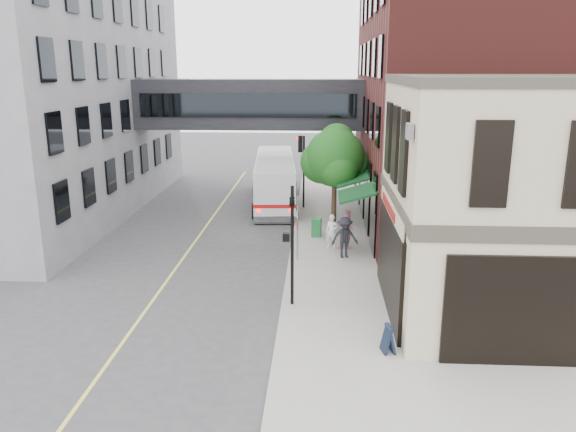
# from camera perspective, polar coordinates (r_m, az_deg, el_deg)

# --- Properties ---
(ground) EXTENTS (120.00, 120.00, 0.00)m
(ground) POSITION_cam_1_polar(r_m,az_deg,el_deg) (19.50, -1.07, -11.64)
(ground) COLOR #38383A
(ground) RESTS_ON ground
(sidewalk_main) EXTENTS (4.00, 60.00, 0.15)m
(sidewalk_main) POSITION_cam_1_polar(r_m,az_deg,el_deg) (32.57, 4.25, -0.53)
(sidewalk_main) COLOR gray
(sidewalk_main) RESTS_ON ground
(corner_building) EXTENTS (10.19, 8.12, 8.45)m
(corner_building) POSITION_cam_1_polar(r_m,az_deg,el_deg) (21.33, 24.12, 1.40)
(corner_building) COLOR #C3B795
(corner_building) RESTS_ON ground
(brick_building) EXTENTS (13.76, 18.00, 14.00)m
(brick_building) POSITION_cam_1_polar(r_m,az_deg,el_deg) (33.58, 18.47, 11.20)
(brick_building) COLOR #4A1917
(brick_building) RESTS_ON ground
(opposite_building) EXTENTS (14.00, 24.00, 14.00)m
(opposite_building) POSITION_cam_1_polar(r_m,az_deg,el_deg) (38.13, -26.05, 10.84)
(opposite_building) COLOR slate
(opposite_building) RESTS_ON ground
(skyway_bridge) EXTENTS (14.00, 3.18, 3.00)m
(skyway_bridge) POSITION_cam_1_polar(r_m,az_deg,el_deg) (35.73, -3.86, 11.30)
(skyway_bridge) COLOR black
(skyway_bridge) RESTS_ON ground
(traffic_signal_near) EXTENTS (0.44, 0.22, 4.60)m
(traffic_signal_near) POSITION_cam_1_polar(r_m,az_deg,el_deg) (20.25, 0.34, -1.54)
(traffic_signal_near) COLOR black
(traffic_signal_near) RESTS_ON sidewalk_main
(traffic_signal_far) EXTENTS (0.53, 0.28, 4.50)m
(traffic_signal_far) POSITION_cam_1_polar(r_m,az_deg,el_deg) (34.83, 1.40, 6.00)
(traffic_signal_far) COLOR black
(traffic_signal_far) RESTS_ON sidewalk_main
(street_sign_pole) EXTENTS (0.08, 0.75, 3.00)m
(street_sign_pole) POSITION_cam_1_polar(r_m,az_deg,el_deg) (25.34, 0.95, -0.63)
(street_sign_pole) COLOR gray
(street_sign_pole) RESTS_ON sidewalk_main
(street_tree) EXTENTS (3.80, 3.20, 5.60)m
(street_tree) POSITION_cam_1_polar(r_m,az_deg,el_deg) (31.00, 4.77, 5.93)
(street_tree) COLOR #382619
(street_tree) RESTS_ON sidewalk_main
(lane_marking) EXTENTS (0.12, 40.00, 0.01)m
(lane_marking) POSITION_cam_1_polar(r_m,az_deg,el_deg) (29.43, -9.39, -2.53)
(lane_marking) COLOR #D8CC4C
(lane_marking) RESTS_ON ground
(bus) EXTENTS (3.36, 11.23, 2.98)m
(bus) POSITION_cam_1_polar(r_m,az_deg,el_deg) (36.92, -1.36, 3.88)
(bus) COLOR silver
(bus) RESTS_ON ground
(pedestrian_a) EXTENTS (0.68, 0.53, 1.66)m
(pedestrian_a) POSITION_cam_1_polar(r_m,az_deg,el_deg) (27.34, 4.47, -1.58)
(pedestrian_a) COLOR white
(pedestrian_a) RESTS_ON sidewalk_main
(pedestrian_b) EXTENTS (1.07, 0.92, 1.90)m
(pedestrian_b) POSITION_cam_1_polar(r_m,az_deg,el_deg) (27.33, 6.10, -1.37)
(pedestrian_b) COLOR pink
(pedestrian_b) RESTS_ON sidewalk_main
(pedestrian_c) EXTENTS (1.37, 0.97, 1.94)m
(pedestrian_c) POSITION_cam_1_polar(r_m,az_deg,el_deg) (26.00, 5.78, -2.17)
(pedestrian_c) COLOR black
(pedestrian_c) RESTS_ON sidewalk_main
(newspaper_box) EXTENTS (0.53, 0.48, 0.96)m
(newspaper_box) POSITION_cam_1_polar(r_m,az_deg,el_deg) (29.26, 2.91, -1.17)
(newspaper_box) COLOR #16622A
(newspaper_box) RESTS_ON sidewalk_main
(sandwich_board) EXTENTS (0.42, 0.55, 0.89)m
(sandwich_board) POSITION_cam_1_polar(r_m,az_deg,el_deg) (17.98, 10.15, -12.18)
(sandwich_board) COLOR black
(sandwich_board) RESTS_ON sidewalk_main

